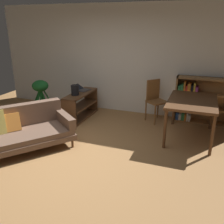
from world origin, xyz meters
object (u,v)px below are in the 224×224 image
at_px(dining_table, 192,104).
at_px(bookshelf, 199,100).
at_px(fabric_couch, 20,129).
at_px(potted_floor_plant, 41,95).
at_px(dining_chair_near, 155,98).
at_px(open_laptop, 81,89).
at_px(desk_speaker, 75,90).
at_px(media_console, 81,105).

bearing_deg(dining_table, bookshelf, 83.78).
xyz_separation_m(fabric_couch, potted_floor_plant, (-0.65, 1.58, 0.17)).
distance_m(dining_chair_near, bookshelf, 1.01).
xyz_separation_m(fabric_couch, bookshelf, (3.03, 2.55, 0.16)).
bearing_deg(open_laptop, dining_chair_near, 6.23).
bearing_deg(bookshelf, dining_chair_near, -164.47).
distance_m(dining_table, bookshelf, 1.02).
bearing_deg(bookshelf, open_laptop, -170.49).
xyz_separation_m(fabric_couch, open_laptop, (0.22, 2.08, 0.29)).
xyz_separation_m(open_laptop, dining_table, (2.70, -0.52, 0.07)).
bearing_deg(potted_floor_plant, desk_speaker, 1.46).
bearing_deg(dining_chair_near, open_laptop, -173.77).
height_order(fabric_couch, dining_table, dining_table).
bearing_deg(desk_speaker, fabric_couch, -100.43).
bearing_deg(potted_floor_plant, dining_chair_near, 14.38).
xyz_separation_m(open_laptop, potted_floor_plant, (-0.87, -0.49, -0.11)).
relative_size(open_laptop, desk_speaker, 1.92).
relative_size(potted_floor_plant, dining_table, 0.68).
height_order(media_console, bookshelf, bookshelf).
height_order(open_laptop, potted_floor_plant, potted_floor_plant).
xyz_separation_m(dining_chair_near, bookshelf, (0.97, 0.27, -0.02)).
relative_size(potted_floor_plant, bookshelf, 0.73).
bearing_deg(potted_floor_plant, open_laptop, 29.58).
xyz_separation_m(potted_floor_plant, bookshelf, (3.68, 0.96, -0.01)).
bearing_deg(desk_speaker, bookshelf, 18.97).
bearing_deg(bookshelf, desk_speaker, -161.03).
bearing_deg(media_console, dining_table, -5.95).
distance_m(open_laptop, potted_floor_plant, 1.01).
distance_m(dining_table, dining_chair_near, 1.14).
relative_size(desk_speaker, dining_table, 0.18).
bearing_deg(dining_table, desk_speaker, 178.86).
relative_size(dining_table, dining_chair_near, 1.38).
height_order(desk_speaker, dining_chair_near, dining_chair_near).
bearing_deg(dining_table, open_laptop, 169.07).
height_order(fabric_couch, desk_speaker, desk_speaker).
bearing_deg(dining_table, fabric_couch, -152.02).
bearing_deg(dining_table, dining_chair_near, 140.05).
xyz_separation_m(media_console, open_laptop, (-0.09, 0.25, 0.35)).
bearing_deg(desk_speaker, dining_chair_near, 20.80).
distance_m(media_console, dining_chair_near, 1.82).
xyz_separation_m(open_laptop, bookshelf, (2.81, 0.47, -0.13)).
relative_size(media_console, desk_speaker, 5.01).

